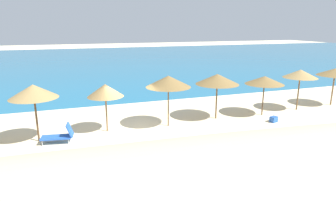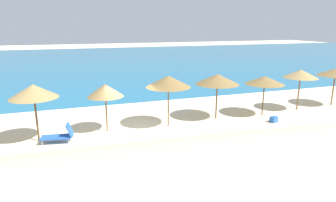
% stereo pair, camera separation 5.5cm
% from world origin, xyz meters
% --- Properties ---
extents(ground_plane, '(160.00, 160.00, 0.00)m').
position_xyz_m(ground_plane, '(0.00, 0.00, 0.00)').
color(ground_plane, beige).
extents(sea_water, '(160.00, 56.10, 0.01)m').
position_xyz_m(sea_water, '(0.00, 34.17, 0.00)').
color(sea_water, '#1E6B93').
rests_on(sea_water, ground_plane).
extents(beach_umbrella_3, '(2.29, 2.29, 2.87)m').
position_xyz_m(beach_umbrella_3, '(-4.61, 0.43, 2.53)').
color(beach_umbrella_3, brown).
rests_on(beach_umbrella_3, ground_plane).
extents(beach_umbrella_4, '(1.91, 1.91, 2.61)m').
position_xyz_m(beach_umbrella_4, '(-1.20, 0.72, 2.27)').
color(beach_umbrella_4, brown).
rests_on(beach_umbrella_4, ground_plane).
extents(beach_umbrella_5, '(2.51, 2.51, 2.91)m').
position_xyz_m(beach_umbrella_5, '(2.23, 0.48, 2.58)').
color(beach_umbrella_5, brown).
rests_on(beach_umbrella_5, ground_plane).
extents(beach_umbrella_6, '(2.61, 2.61, 2.77)m').
position_xyz_m(beach_umbrella_6, '(5.47, 0.85, 2.45)').
color(beach_umbrella_6, brown).
rests_on(beach_umbrella_6, ground_plane).
extents(beach_umbrella_7, '(2.41, 2.41, 2.52)m').
position_xyz_m(beach_umbrella_7, '(8.61, 0.51, 2.26)').
color(beach_umbrella_7, brown).
rests_on(beach_umbrella_7, ground_plane).
extents(beach_umbrella_8, '(2.24, 2.24, 2.74)m').
position_xyz_m(beach_umbrella_8, '(11.62, 0.78, 2.47)').
color(beach_umbrella_8, brown).
rests_on(beach_umbrella_8, ground_plane).
extents(beach_umbrella_9, '(2.43, 2.43, 2.66)m').
position_xyz_m(beach_umbrella_9, '(14.82, 0.94, 2.40)').
color(beach_umbrella_9, brown).
rests_on(beach_umbrella_9, ground_plane).
extents(lounge_chair_0, '(1.60, 0.90, 0.94)m').
position_xyz_m(lounge_chair_0, '(-3.59, -0.12, 0.37)').
color(lounge_chair_0, blue).
rests_on(lounge_chair_0, ground_plane).
extents(cooler_box, '(0.50, 0.42, 0.33)m').
position_xyz_m(cooler_box, '(8.38, -0.93, 0.17)').
color(cooler_box, blue).
rests_on(cooler_box, ground_plane).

